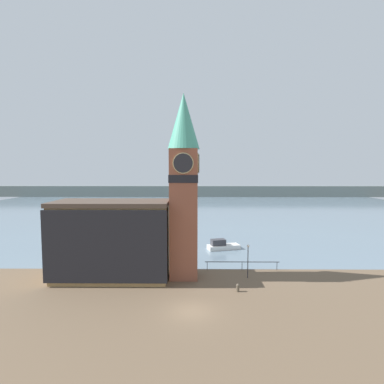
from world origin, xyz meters
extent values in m
plane|color=brown|center=(0.00, 0.00, 0.00)|extent=(160.00, 160.00, 0.00)
cube|color=slate|center=(0.00, 71.57, 0.00)|extent=(160.00, 120.00, 0.00)
cube|color=slate|center=(0.00, 111.57, 2.50)|extent=(180.00, 3.00, 5.00)
cube|color=#333338|center=(6.45, 11.32, 1.05)|extent=(9.61, 0.08, 0.08)
cylinder|color=#333338|center=(1.95, 11.32, 0.53)|extent=(0.07, 0.07, 1.05)
cylinder|color=#333338|center=(6.45, 11.32, 0.53)|extent=(0.07, 0.07, 1.05)
cylinder|color=#333338|center=(10.95, 11.32, 0.53)|extent=(0.07, 0.07, 1.05)
cube|color=brown|center=(-0.98, 8.86, 7.68)|extent=(3.25, 3.25, 15.36)
cube|color=black|center=(-0.98, 8.86, 11.91)|extent=(3.37, 3.37, 0.90)
cylinder|color=tan|center=(-0.98, 7.17, 13.68)|extent=(2.36, 0.12, 2.36)
cylinder|color=#232328|center=(-0.98, 7.08, 13.68)|extent=(2.15, 0.12, 2.15)
cylinder|color=tan|center=(0.71, 8.86, 13.68)|extent=(0.12, 2.36, 2.36)
cylinder|color=#232328|center=(0.79, 8.86, 13.68)|extent=(0.12, 2.15, 2.15)
cone|color=teal|center=(-0.98, 8.86, 18.59)|extent=(3.74, 3.74, 6.47)
cube|color=#A88451|center=(-9.49, 8.43, 4.39)|extent=(13.13, 5.69, 8.78)
cube|color=#4C3D33|center=(-9.49, 8.43, 9.03)|extent=(13.53, 6.09, 0.50)
cube|color=#232328|center=(-9.49, 5.43, 4.57)|extent=(13.63, 0.30, 8.08)
cube|color=silver|center=(5.04, 21.29, 0.36)|extent=(5.48, 3.20, 0.71)
cube|color=#38383D|center=(4.14, 21.05, 1.19)|extent=(2.54, 1.90, 0.96)
cylinder|color=brown|center=(4.91, 4.48, 0.34)|extent=(0.34, 0.34, 0.68)
sphere|color=brown|center=(4.91, 4.48, 0.68)|extent=(0.35, 0.35, 0.35)
cylinder|color=#2D2D33|center=(6.67, 8.46, 1.91)|extent=(0.10, 0.10, 3.82)
sphere|color=silver|center=(6.67, 8.46, 3.91)|extent=(0.32, 0.32, 0.32)
camera|label=1|loc=(0.29, -26.47, 13.09)|focal=28.00mm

